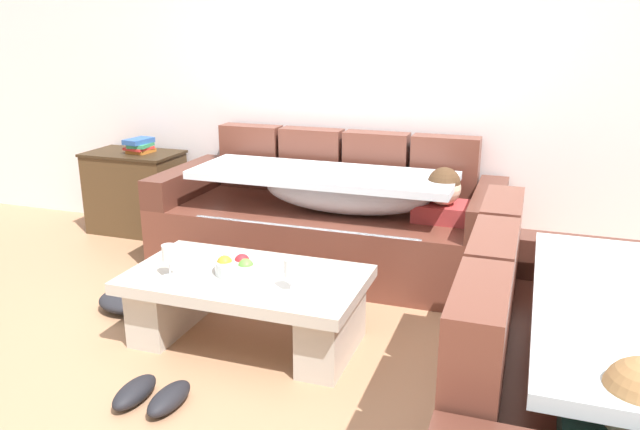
% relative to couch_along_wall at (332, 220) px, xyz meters
% --- Properties ---
extents(ground_plane, '(14.00, 14.00, 0.00)m').
position_rel_couch_along_wall_xyz_m(ground_plane, '(0.06, -1.62, -0.33)').
color(ground_plane, '#AB7B58').
extents(back_wall, '(9.00, 0.10, 2.70)m').
position_rel_couch_along_wall_xyz_m(back_wall, '(0.06, 0.53, 1.02)').
color(back_wall, white).
rests_on(back_wall, ground_plane).
extents(couch_along_wall, '(2.27, 0.92, 0.88)m').
position_rel_couch_along_wall_xyz_m(couch_along_wall, '(0.00, 0.00, 0.00)').
color(couch_along_wall, brown).
rests_on(couch_along_wall, ground_plane).
extents(couch_near_window, '(0.92, 1.86, 0.88)m').
position_rel_couch_along_wall_xyz_m(couch_near_window, '(1.50, -1.63, 0.00)').
color(couch_near_window, brown).
rests_on(couch_near_window, ground_plane).
extents(coffee_table, '(1.20, 0.68, 0.38)m').
position_rel_couch_along_wall_xyz_m(coffee_table, '(-0.08, -1.16, -0.09)').
color(coffee_table, beige).
rests_on(coffee_table, ground_plane).
extents(fruit_bowl, '(0.28, 0.28, 0.10)m').
position_rel_couch_along_wall_xyz_m(fruit_bowl, '(-0.11, -1.15, 0.09)').
color(fruit_bowl, silver).
rests_on(fruit_bowl, coffee_table).
extents(wine_glass_near_left, '(0.07, 0.07, 0.17)m').
position_rel_couch_along_wall_xyz_m(wine_glass_near_left, '(-0.43, -1.30, 0.16)').
color(wine_glass_near_left, silver).
rests_on(wine_glass_near_left, coffee_table).
extents(wine_glass_near_right, '(0.07, 0.07, 0.17)m').
position_rel_couch_along_wall_xyz_m(wine_glass_near_right, '(0.22, -1.28, 0.16)').
color(wine_glass_near_right, silver).
rests_on(wine_glass_near_right, coffee_table).
extents(open_magazine, '(0.33, 0.28, 0.01)m').
position_rel_couch_along_wall_xyz_m(open_magazine, '(0.17, -1.19, 0.05)').
color(open_magazine, white).
rests_on(open_magazine, coffee_table).
extents(side_cabinet, '(0.72, 0.44, 0.64)m').
position_rel_couch_along_wall_xyz_m(side_cabinet, '(-1.71, 0.23, -0.01)').
color(side_cabinet, '#49341E').
rests_on(side_cabinet, ground_plane).
extents(book_stack_on_cabinet, '(0.19, 0.24, 0.11)m').
position_rel_couch_along_wall_xyz_m(book_stack_on_cabinet, '(-1.63, 0.22, 0.36)').
color(book_stack_on_cabinet, '#B76623').
rests_on(book_stack_on_cabinet, side_cabinet).
extents(pair_of_shoes, '(0.30, 0.28, 0.09)m').
position_rel_couch_along_wall_xyz_m(pair_of_shoes, '(-0.23, -1.81, -0.29)').
color(pair_of_shoes, black).
rests_on(pair_of_shoes, ground_plane).
extents(crumpled_garment, '(0.45, 0.39, 0.12)m').
position_rel_couch_along_wall_xyz_m(crumpled_garment, '(-0.87, -1.03, -0.27)').
color(crumpled_garment, '#232328').
rests_on(crumpled_garment, ground_plane).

